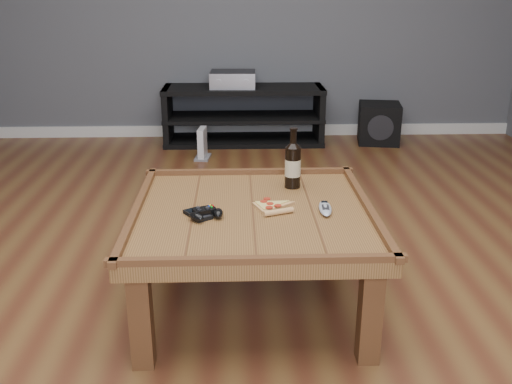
{
  "coord_description": "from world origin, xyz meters",
  "views": [
    {
      "loc": [
        -0.06,
        -2.22,
        1.35
      ],
      "look_at": [
        0.01,
        0.03,
        0.52
      ],
      "focal_mm": 40.0,
      "sensor_mm": 36.0,
      "label": 1
    }
  ],
  "objects_px": {
    "pizza_slice": "(271,207)",
    "subwoofer": "(379,123)",
    "media_console": "(244,116)",
    "remote_control": "(325,208)",
    "smartphone": "(198,214)",
    "beer_bottle": "(293,164)",
    "av_receiver": "(233,79)",
    "game_console": "(202,145)",
    "coffee_table": "(253,223)",
    "game_controller": "(206,214)"
  },
  "relations": [
    {
      "from": "beer_bottle",
      "to": "game_controller",
      "type": "distance_m",
      "value": 0.54
    },
    {
      "from": "pizza_slice",
      "to": "av_receiver",
      "type": "xyz_separation_m",
      "value": [
        -0.17,
        2.73,
        0.11
      ]
    },
    {
      "from": "av_receiver",
      "to": "game_console",
      "type": "bearing_deg",
      "value": -115.81
    },
    {
      "from": "beer_bottle",
      "to": "smartphone",
      "type": "height_order",
      "value": "beer_bottle"
    },
    {
      "from": "media_console",
      "to": "beer_bottle",
      "type": "bearing_deg",
      "value": -85.52
    },
    {
      "from": "av_receiver",
      "to": "game_console",
      "type": "xyz_separation_m",
      "value": [
        -0.25,
        -0.48,
        -0.45
      ]
    },
    {
      "from": "beer_bottle",
      "to": "game_console",
      "type": "xyz_separation_m",
      "value": [
        -0.54,
        1.98,
        -0.45
      ]
    },
    {
      "from": "remote_control",
      "to": "av_receiver",
      "type": "xyz_separation_m",
      "value": [
        -0.39,
        2.77,
        0.1
      ]
    },
    {
      "from": "coffee_table",
      "to": "game_console",
      "type": "distance_m",
      "value": 2.31
    },
    {
      "from": "game_controller",
      "to": "subwoofer",
      "type": "bearing_deg",
      "value": 40.03
    },
    {
      "from": "media_console",
      "to": "game_controller",
      "type": "xyz_separation_m",
      "value": [
        -0.19,
        -2.83,
        0.22
      ]
    },
    {
      "from": "av_receiver",
      "to": "game_console",
      "type": "height_order",
      "value": "av_receiver"
    },
    {
      "from": "subwoofer",
      "to": "game_console",
      "type": "distance_m",
      "value": 1.61
    },
    {
      "from": "media_console",
      "to": "pizza_slice",
      "type": "bearing_deg",
      "value": -88.35
    },
    {
      "from": "game_controller",
      "to": "pizza_slice",
      "type": "xyz_separation_m",
      "value": [
        0.27,
        0.1,
        -0.01
      ]
    },
    {
      "from": "pizza_slice",
      "to": "subwoofer",
      "type": "bearing_deg",
      "value": 46.69
    },
    {
      "from": "game_console",
      "to": "subwoofer",
      "type": "bearing_deg",
      "value": 22.93
    },
    {
      "from": "av_receiver",
      "to": "pizza_slice",
      "type": "bearing_deg",
      "value": -84.51
    },
    {
      "from": "pizza_slice",
      "to": "subwoofer",
      "type": "distance_m",
      "value": 2.93
    },
    {
      "from": "game_console",
      "to": "coffee_table",
      "type": "bearing_deg",
      "value": -74.52
    },
    {
      "from": "game_controller",
      "to": "subwoofer",
      "type": "relative_size",
      "value": 0.37
    },
    {
      "from": "coffee_table",
      "to": "media_console",
      "type": "distance_m",
      "value": 2.75
    },
    {
      "from": "beer_bottle",
      "to": "subwoofer",
      "type": "xyz_separation_m",
      "value": [
        1.01,
        2.43,
        -0.39
      ]
    },
    {
      "from": "coffee_table",
      "to": "av_receiver",
      "type": "distance_m",
      "value": 2.75
    },
    {
      "from": "beer_bottle",
      "to": "pizza_slice",
      "type": "xyz_separation_m",
      "value": [
        -0.11,
        -0.27,
        -0.11
      ]
    },
    {
      "from": "media_console",
      "to": "smartphone",
      "type": "bearing_deg",
      "value": -94.61
    },
    {
      "from": "av_receiver",
      "to": "subwoofer",
      "type": "height_order",
      "value": "av_receiver"
    },
    {
      "from": "remote_control",
      "to": "pizza_slice",
      "type": "bearing_deg",
      "value": 174.54
    },
    {
      "from": "subwoofer",
      "to": "game_console",
      "type": "xyz_separation_m",
      "value": [
        -1.55,
        -0.45,
        -0.06
      ]
    },
    {
      "from": "beer_bottle",
      "to": "game_console",
      "type": "bearing_deg",
      "value": 105.16
    },
    {
      "from": "smartphone",
      "to": "game_console",
      "type": "xyz_separation_m",
      "value": [
        -0.12,
        2.32,
        -0.34
      ]
    },
    {
      "from": "subwoofer",
      "to": "av_receiver",
      "type": "bearing_deg",
      "value": -172.59
    },
    {
      "from": "av_receiver",
      "to": "subwoofer",
      "type": "relative_size",
      "value": 0.99
    },
    {
      "from": "game_controller",
      "to": "remote_control",
      "type": "relative_size",
      "value": 0.85
    },
    {
      "from": "coffee_table",
      "to": "pizza_slice",
      "type": "bearing_deg",
      "value": 12.21
    },
    {
      "from": "coffee_table",
      "to": "game_controller",
      "type": "xyz_separation_m",
      "value": [
        -0.19,
        -0.08,
        0.08
      ]
    },
    {
      "from": "av_receiver",
      "to": "beer_bottle",
      "type": "bearing_deg",
      "value": -81.48
    },
    {
      "from": "beer_bottle",
      "to": "subwoofer",
      "type": "relative_size",
      "value": 0.7
    },
    {
      "from": "av_receiver",
      "to": "remote_control",
      "type": "bearing_deg",
      "value": -79.97
    },
    {
      "from": "av_receiver",
      "to": "smartphone",
      "type": "bearing_deg",
      "value": -90.84
    },
    {
      "from": "smartphone",
      "to": "subwoofer",
      "type": "distance_m",
      "value": 3.13
    },
    {
      "from": "media_console",
      "to": "beer_bottle",
      "type": "relative_size",
      "value": 4.96
    },
    {
      "from": "game_controller",
      "to": "subwoofer",
      "type": "xyz_separation_m",
      "value": [
        1.4,
        2.79,
        -0.29
      ]
    },
    {
      "from": "subwoofer",
      "to": "game_console",
      "type": "relative_size",
      "value": 1.59
    },
    {
      "from": "media_console",
      "to": "remote_control",
      "type": "relative_size",
      "value": 8.05
    },
    {
      "from": "remote_control",
      "to": "smartphone",
      "type": "bearing_deg",
      "value": -171.84
    },
    {
      "from": "coffee_table",
      "to": "game_console",
      "type": "height_order",
      "value": "coffee_table"
    },
    {
      "from": "smartphone",
      "to": "game_console",
      "type": "distance_m",
      "value": 2.35
    },
    {
      "from": "media_console",
      "to": "pizza_slice",
      "type": "relative_size",
      "value": 5.2
    },
    {
      "from": "game_console",
      "to": "smartphone",
      "type": "bearing_deg",
      "value": -80.26
    }
  ]
}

